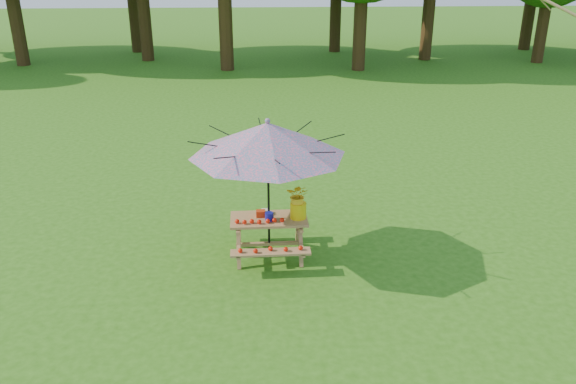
{
  "coord_description": "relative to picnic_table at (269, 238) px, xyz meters",
  "views": [
    {
      "loc": [
        -4.72,
        -4.43,
        4.34
      ],
      "look_at": [
        -4.14,
        3.52,
        1.1
      ],
      "focal_mm": 35.0,
      "sensor_mm": 36.0,
      "label": 1
    }
  ],
  "objects": [
    {
      "name": "picnic_table",
      "position": [
        0.0,
        0.0,
        0.0
      ],
      "size": [
        1.2,
        1.32,
        0.67
      ],
      "color": "olive",
      "rests_on": "ground"
    },
    {
      "name": "patio_umbrella",
      "position": [
        0.0,
        0.0,
        1.62
      ],
      "size": [
        2.57,
        2.57,
        2.27
      ],
      "color": "black",
      "rests_on": "ground"
    },
    {
      "name": "produce_bins",
      "position": [
        -0.05,
        0.03,
        0.4
      ],
      "size": [
        0.26,
        0.38,
        0.13
      ],
      "color": "red",
      "rests_on": "picnic_table"
    },
    {
      "name": "tomatoes_row",
      "position": [
        -0.15,
        -0.18,
        0.38
      ],
      "size": [
        0.77,
        0.13,
        0.07
      ],
      "primitive_type": null,
      "color": "red",
      "rests_on": "picnic_table"
    },
    {
      "name": "flower_bucket",
      "position": [
        0.46,
        -0.02,
        0.65
      ],
      "size": [
        0.41,
        0.38,
        0.57
      ],
      "color": "yellow",
      "rests_on": "picnic_table"
    }
  ]
}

